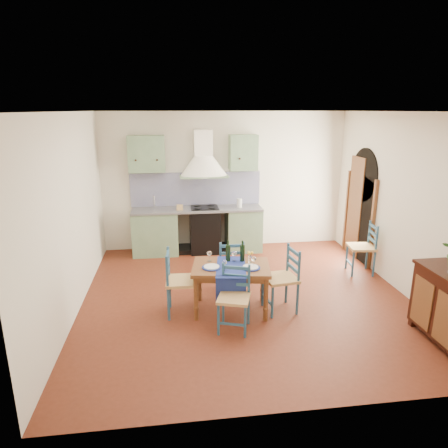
# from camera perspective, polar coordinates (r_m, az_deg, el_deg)

# --- Properties ---
(floor) EXTENTS (5.00, 5.00, 0.00)m
(floor) POSITION_cam_1_polar(r_m,az_deg,el_deg) (6.37, 3.12, -10.32)
(floor) COLOR #4E1E10
(floor) RESTS_ON ground
(back_wall) EXTENTS (5.00, 0.96, 2.80)m
(back_wall) POSITION_cam_1_polar(r_m,az_deg,el_deg) (8.11, -3.00, 3.38)
(back_wall) COLOR beige
(back_wall) RESTS_ON ground
(right_wall) EXTENTS (0.26, 5.00, 2.80)m
(right_wall) POSITION_cam_1_polar(r_m,az_deg,el_deg) (7.04, 23.26, 2.52)
(right_wall) COLOR beige
(right_wall) RESTS_ON ground
(left_wall) EXTENTS (0.04, 5.00, 2.80)m
(left_wall) POSITION_cam_1_polar(r_m,az_deg,el_deg) (5.95, -21.05, 1.09)
(left_wall) COLOR beige
(left_wall) RESTS_ON ground
(ceiling) EXTENTS (5.00, 5.00, 0.01)m
(ceiling) POSITION_cam_1_polar(r_m,az_deg,el_deg) (5.71, 3.56, 15.80)
(ceiling) COLOR white
(ceiling) RESTS_ON back_wall
(dining_table) EXTENTS (1.18, 0.92, 1.01)m
(dining_table) POSITION_cam_1_polar(r_m,az_deg,el_deg) (5.72, 1.06, -6.74)
(dining_table) COLOR brown
(dining_table) RESTS_ON ground
(chair_near) EXTENTS (0.51, 0.51, 0.87)m
(chair_near) POSITION_cam_1_polar(r_m,az_deg,el_deg) (5.33, 1.48, -10.47)
(chair_near) COLOR navy
(chair_near) RESTS_ON ground
(chair_far) EXTENTS (0.42, 0.42, 0.88)m
(chair_far) POSITION_cam_1_polar(r_m,az_deg,el_deg) (6.36, 0.95, -5.85)
(chair_far) COLOR navy
(chair_far) RESTS_ON ground
(chair_left) EXTENTS (0.46, 0.46, 0.95)m
(chair_left) POSITION_cam_1_polar(r_m,az_deg,el_deg) (5.71, -6.36, -8.18)
(chair_left) COLOR navy
(chair_left) RESTS_ON ground
(chair_right) EXTENTS (0.50, 0.50, 0.95)m
(chair_right) POSITION_cam_1_polar(r_m,az_deg,el_deg) (5.83, 8.35, -7.72)
(chair_right) COLOR navy
(chair_right) RESTS_ON ground
(chair_spare) EXTENTS (0.48, 0.48, 0.92)m
(chair_spare) POSITION_cam_1_polar(r_m,az_deg,el_deg) (7.49, 19.25, -3.19)
(chair_spare) COLOR navy
(chair_spare) RESTS_ON ground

